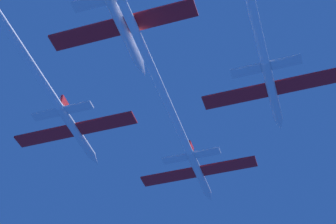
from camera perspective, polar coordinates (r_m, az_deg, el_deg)
name	(u,v)px	position (r m, az deg, el deg)	size (l,w,h in m)	color
jet_lead	(164,94)	(81.85, -0.47, 1.88)	(21.03, 71.72, 3.48)	white
jet_left_wing	(26,57)	(80.02, -14.84, 5.71)	(21.03, 63.26, 3.48)	white
jet_right_wing	(253,12)	(72.45, 9.02, 10.46)	(21.03, 58.96, 3.48)	white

